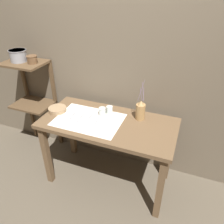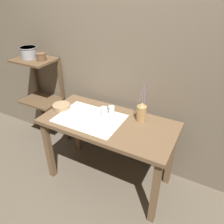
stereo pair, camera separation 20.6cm
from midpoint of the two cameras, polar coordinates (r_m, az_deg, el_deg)
name	(u,v)px [view 1 (the left image)]	position (r m, az deg, el deg)	size (l,w,h in m)	color
ground_plane	(109,178)	(2.66, -3.18, -16.93)	(12.00, 12.00, 0.00)	brown
stone_wall_back	(123,67)	(2.31, 0.41, 11.56)	(7.00, 0.06, 2.40)	#6B5E4C
wooden_table	(108,131)	(2.20, -3.69, -5.10)	(1.33, 0.65, 0.79)	brown
wooden_shelf_unit	(33,90)	(2.86, -21.94, 5.27)	(0.47, 0.36, 1.20)	brown
linen_cloth	(89,120)	(2.19, -8.80, -2.06)	(0.65, 0.46, 0.00)	white
pitcher_with_flowers	(140,111)	(2.14, 4.73, 0.29)	(0.09, 0.09, 0.41)	#A87F4C
wooden_bowl	(57,109)	(2.39, -16.48, 0.59)	(0.19, 0.19, 0.04)	#9E7F5B
glass_tumbler_near	(102,112)	(2.21, -5.21, 0.01)	(0.07, 0.07, 0.09)	silver
glass_tumbler_far	(109,110)	(2.24, -3.29, 0.43)	(0.07, 0.07, 0.08)	silver
fork_outer	(73,116)	(2.27, -12.84, -1.09)	(0.04, 0.18, 0.00)	#939399
fork_inner	(81,117)	(2.23, -10.75, -1.45)	(0.02, 0.18, 0.00)	#939399
knife_center	(88,119)	(2.19, -8.88, -1.91)	(0.02, 0.18, 0.00)	#939399
spoon_outer	(99,118)	(2.20, -6.22, -1.53)	(0.04, 0.19, 0.02)	#939399
spoon_inner	(108,119)	(2.16, -3.90, -2.05)	(0.04, 0.19, 0.02)	#939399
metal_pot_large	(18,55)	(2.73, -25.39, 13.20)	(0.19, 0.19, 0.13)	#939399
metal_pot_small	(32,59)	(2.61, -22.37, 12.61)	(0.11, 0.11, 0.08)	brown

